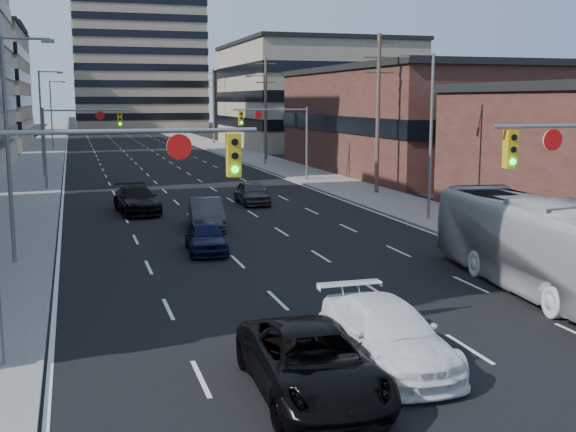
% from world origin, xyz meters
% --- Properties ---
extents(road_surface, '(18.00, 300.00, 0.02)m').
position_xyz_m(road_surface, '(0.00, 130.00, 0.01)').
color(road_surface, black).
rests_on(road_surface, ground).
extents(sidewalk_left, '(5.00, 300.00, 0.15)m').
position_xyz_m(sidewalk_left, '(-11.50, 130.00, 0.07)').
color(sidewalk_left, slate).
rests_on(sidewalk_left, ground).
extents(sidewalk_right, '(5.00, 300.00, 0.15)m').
position_xyz_m(sidewalk_right, '(11.50, 130.00, 0.07)').
color(sidewalk_right, slate).
rests_on(sidewalk_right, ground).
extents(storefront_right_mid, '(20.00, 30.00, 9.00)m').
position_xyz_m(storefront_right_mid, '(24.00, 50.00, 4.50)').
color(storefront_right_mid, '#472119').
rests_on(storefront_right_mid, ground).
extents(office_right_far, '(22.00, 28.00, 14.00)m').
position_xyz_m(office_right_far, '(25.00, 88.00, 7.00)').
color(office_right_far, gray).
rests_on(office_right_far, ground).
extents(bg_block_right, '(22.00, 22.00, 12.00)m').
position_xyz_m(bg_block_right, '(32.00, 130.00, 6.00)').
color(bg_block_right, gray).
rests_on(bg_block_right, ground).
extents(signal_near_left, '(6.59, 0.33, 6.00)m').
position_xyz_m(signal_near_left, '(-7.45, 8.00, 4.33)').
color(signal_near_left, slate).
rests_on(signal_near_left, ground).
extents(signal_far_left, '(6.09, 0.33, 6.00)m').
position_xyz_m(signal_far_left, '(-7.68, 45.00, 4.30)').
color(signal_far_left, slate).
rests_on(signal_far_left, ground).
extents(signal_far_right, '(6.09, 0.33, 6.00)m').
position_xyz_m(signal_far_right, '(7.68, 45.00, 4.30)').
color(signal_far_right, slate).
rests_on(signal_far_right, ground).
extents(utility_pole_block, '(2.20, 0.28, 11.00)m').
position_xyz_m(utility_pole_block, '(12.20, 36.00, 5.78)').
color(utility_pole_block, '#4C3D2D').
rests_on(utility_pole_block, ground).
extents(utility_pole_midblock, '(2.20, 0.28, 11.00)m').
position_xyz_m(utility_pole_midblock, '(12.20, 66.00, 5.78)').
color(utility_pole_midblock, '#4C3D2D').
rests_on(utility_pole_midblock, ground).
extents(utility_pole_distant, '(2.20, 0.28, 11.00)m').
position_xyz_m(utility_pole_distant, '(12.20, 96.00, 5.78)').
color(utility_pole_distant, '#4C3D2D').
rests_on(utility_pole_distant, ground).
extents(streetlight_left_near, '(2.03, 0.22, 9.00)m').
position_xyz_m(streetlight_left_near, '(-10.34, 20.00, 5.05)').
color(streetlight_left_near, slate).
rests_on(streetlight_left_near, ground).
extents(streetlight_left_mid, '(2.03, 0.22, 9.00)m').
position_xyz_m(streetlight_left_mid, '(-10.34, 55.00, 5.05)').
color(streetlight_left_mid, slate).
rests_on(streetlight_left_mid, ground).
extents(streetlight_left_far, '(2.03, 0.22, 9.00)m').
position_xyz_m(streetlight_left_far, '(-10.34, 90.00, 5.05)').
color(streetlight_left_far, slate).
rests_on(streetlight_left_far, ground).
extents(streetlight_right_near, '(2.03, 0.22, 9.00)m').
position_xyz_m(streetlight_right_near, '(10.34, 25.00, 5.05)').
color(streetlight_right_near, slate).
rests_on(streetlight_right_near, ground).
extents(streetlight_right_far, '(2.03, 0.22, 9.00)m').
position_xyz_m(streetlight_right_far, '(10.34, 60.00, 5.05)').
color(streetlight_right_far, slate).
rests_on(streetlight_right_far, ground).
extents(black_pickup, '(2.68, 5.56, 1.53)m').
position_xyz_m(black_pickup, '(-3.18, 4.35, 0.76)').
color(black_pickup, black).
rests_on(black_pickup, ground).
extents(white_van, '(2.22, 5.42, 1.57)m').
position_xyz_m(white_van, '(-0.78, 5.64, 0.78)').
color(white_van, white).
rests_on(white_van, ground).
extents(transit_bus, '(3.93, 11.85, 3.24)m').
position_xyz_m(transit_bus, '(7.20, 10.65, 1.62)').
color(transit_bus, '#BCBCBC').
rests_on(transit_bus, ground).
extents(sedan_blue, '(1.96, 4.22, 1.40)m').
position_xyz_m(sedan_blue, '(-2.69, 20.28, 0.70)').
color(sedan_blue, black).
rests_on(sedan_blue, ground).
extents(sedan_grey_center, '(2.09, 4.81, 1.54)m').
position_xyz_m(sedan_grey_center, '(-1.60, 26.24, 0.77)').
color(sedan_grey_center, '#333235').
rests_on(sedan_grey_center, ground).
extents(sedan_black_far, '(2.59, 5.57, 1.57)m').
position_xyz_m(sedan_black_far, '(-4.60, 32.29, 0.79)').
color(sedan_black_far, black).
rests_on(sedan_black_far, ground).
extents(sedan_grey_right, '(1.77, 4.31, 1.46)m').
position_xyz_m(sedan_grey_right, '(2.70, 33.84, 0.73)').
color(sedan_grey_right, '#363538').
rests_on(sedan_grey_right, ground).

